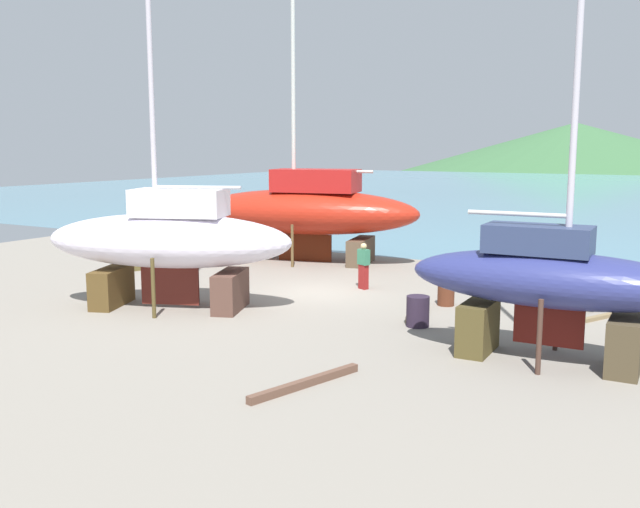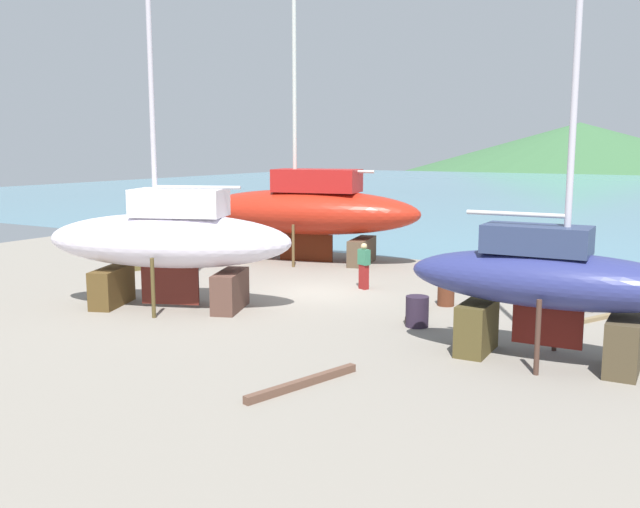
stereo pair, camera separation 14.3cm
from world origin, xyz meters
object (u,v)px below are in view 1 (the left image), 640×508
(sailboat_small_center, at_px, (550,281))
(barrel_rust_near, at_px, (418,311))
(sailboat_far_slipway, at_px, (170,240))
(barrel_tar_black, at_px, (579,299))
(worker, at_px, (364,265))
(barrel_tipped_right, at_px, (446,292))
(barrel_blue_faded, at_px, (128,260))
(sailboat_mid_port, at_px, (306,210))
(barrel_ochre, at_px, (484,279))

(sailboat_small_center, bearing_deg, barrel_rust_near, 156.72)
(sailboat_far_slipway, xyz_separation_m, barrel_tar_black, (11.15, 6.22, -1.84))
(sailboat_small_center, height_order, worker, sailboat_small_center)
(barrel_tipped_right, distance_m, barrel_rust_near, 2.93)
(sailboat_small_center, height_order, barrel_blue_faded, sailboat_small_center)
(barrel_tipped_right, bearing_deg, sailboat_mid_port, 148.26)
(barrel_blue_faded, relative_size, barrel_tipped_right, 0.89)
(barrel_tipped_right, xyz_separation_m, barrel_tar_black, (3.79, 1.55, -0.10))
(worker, distance_m, barrel_rust_near, 5.40)
(barrel_tipped_right, bearing_deg, sailboat_far_slipway, -147.56)
(sailboat_small_center, distance_m, barrel_tar_black, 6.21)
(sailboat_mid_port, bearing_deg, barrel_ochre, 153.57)
(sailboat_mid_port, relative_size, barrel_blue_faded, 19.58)
(barrel_rust_near, bearing_deg, sailboat_small_center, -21.33)
(sailboat_small_center, xyz_separation_m, barrel_ochre, (-3.84, 7.51, -1.55))
(barrel_ochre, bearing_deg, sailboat_mid_port, 166.17)
(barrel_rust_near, bearing_deg, worker, 133.26)
(barrel_tipped_right, bearing_deg, barrel_rust_near, -85.41)
(sailboat_small_center, bearing_deg, worker, 142.37)
(barrel_ochre, bearing_deg, sailboat_small_center, -62.91)
(sailboat_far_slipway, xyz_separation_m, worker, (3.90, 5.67, -1.30))
(sailboat_small_center, distance_m, worker, 9.38)
(sailboat_small_center, bearing_deg, barrel_ochre, 115.14)
(sailboat_small_center, relative_size, worker, 7.63)
(worker, xyz_separation_m, barrel_rust_near, (3.69, -3.92, -0.42))
(sailboat_mid_port, xyz_separation_m, barrel_blue_faded, (-5.35, -5.42, -1.88))
(sailboat_far_slipway, height_order, barrel_tipped_right, sailboat_far_slipway)
(sailboat_far_slipway, distance_m, barrel_rust_near, 7.98)
(barrel_blue_faded, distance_m, barrel_tipped_right, 13.77)
(sailboat_small_center, distance_m, barrel_tipped_right, 6.24)
(worker, height_order, barrel_ochre, worker)
(worker, xyz_separation_m, barrel_tar_black, (7.25, 0.55, -0.54))
(barrel_ochre, bearing_deg, barrel_tar_black, -23.38)
(worker, bearing_deg, sailboat_small_center, 77.16)
(sailboat_far_slipway, xyz_separation_m, barrel_blue_faded, (-6.41, 4.46, -1.78))
(sailboat_far_slipway, relative_size, barrel_tar_black, 15.36)
(sailboat_small_center, xyz_separation_m, worker, (-7.57, 5.44, -1.09))
(sailboat_mid_port, relative_size, sailboat_far_slipway, 1.02)
(worker, xyz_separation_m, barrel_ochre, (3.73, 2.07, -0.47))
(barrel_rust_near, bearing_deg, barrel_tipped_right, 94.59)
(barrel_rust_near, height_order, barrel_ochre, barrel_rust_near)
(sailboat_small_center, height_order, sailboat_far_slipway, sailboat_far_slipway)
(sailboat_small_center, xyz_separation_m, sailboat_far_slipway, (-11.47, -0.24, 0.21))
(worker, bearing_deg, sailboat_mid_port, -107.46)
(sailboat_far_slipway, relative_size, worker, 8.69)
(worker, relative_size, barrel_ochre, 2.12)
(barrel_blue_faded, bearing_deg, sailboat_mid_port, 45.37)
(barrel_blue_faded, bearing_deg, sailboat_far_slipway, -34.85)
(sailboat_mid_port, xyz_separation_m, barrel_ochre, (8.70, -2.14, -1.87))
(sailboat_small_center, height_order, barrel_ochre, sailboat_small_center)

